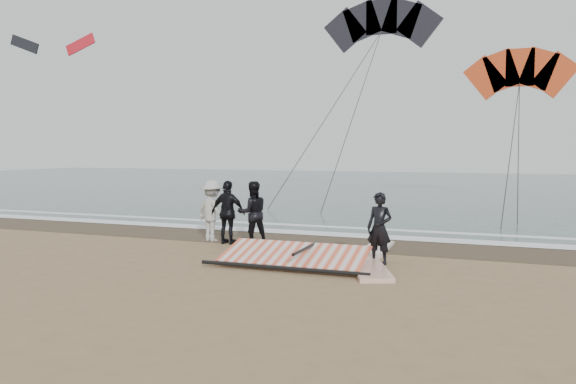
% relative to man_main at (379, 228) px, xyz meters
% --- Properties ---
extents(ground, '(120.00, 120.00, 0.00)m').
position_rel_man_main_xyz_m(ground, '(-1.38, -1.77, -0.88)').
color(ground, '#8C704C').
rests_on(ground, ground).
extents(sea, '(120.00, 54.00, 0.02)m').
position_rel_man_main_xyz_m(sea, '(-1.38, 31.23, -0.87)').
color(sea, '#233838').
rests_on(sea, ground).
extents(wet_sand, '(120.00, 2.80, 0.01)m').
position_rel_man_main_xyz_m(wet_sand, '(-1.38, 2.73, -0.87)').
color(wet_sand, '#4C3D2B').
rests_on(wet_sand, ground).
extents(foam_near, '(120.00, 0.90, 0.01)m').
position_rel_man_main_xyz_m(foam_near, '(-1.38, 4.13, -0.85)').
color(foam_near, white).
rests_on(foam_near, sea).
extents(foam_far, '(120.00, 0.45, 0.01)m').
position_rel_man_main_xyz_m(foam_far, '(-1.38, 5.83, -0.85)').
color(foam_far, white).
rests_on(foam_far, sea).
extents(man_main, '(0.72, 0.56, 1.75)m').
position_rel_man_main_xyz_m(man_main, '(0.00, 0.00, 0.00)').
color(man_main, black).
rests_on(man_main, ground).
extents(board_white, '(1.65, 2.74, 0.11)m').
position_rel_man_main_xyz_m(board_white, '(-0.08, -0.78, -0.82)').
color(board_white, silver).
rests_on(board_white, ground).
extents(board_cream, '(0.69, 2.37, 0.10)m').
position_rel_man_main_xyz_m(board_cream, '(-0.44, 1.82, -0.83)').
color(board_cream, beige).
rests_on(board_cream, ground).
extents(trio_cluster, '(2.66, 1.21, 1.88)m').
position_rel_man_main_xyz_m(trio_cluster, '(-4.84, 1.52, 0.06)').
color(trio_cluster, black).
rests_on(trio_cluster, ground).
extents(sail_rig, '(4.06, 1.77, 0.49)m').
position_rel_man_main_xyz_m(sail_rig, '(-1.91, -0.86, -0.68)').
color(sail_rig, black).
rests_on(sail_rig, ground).
extents(kite_red, '(6.22, 6.13, 13.61)m').
position_rel_man_main_xyz_m(kite_red, '(3.49, 19.18, 5.81)').
color(kite_red, '#BF3B16').
rests_on(kite_red, ground).
extents(kite_dark, '(7.90, 5.15, 13.99)m').
position_rel_man_main_xyz_m(kite_dark, '(-4.09, 19.79, 9.07)').
color(kite_dark, black).
rests_on(kite_dark, ground).
extents(distant_kites, '(17.40, 4.12, 5.60)m').
position_rel_man_main_xyz_m(distant_kites, '(-37.81, 26.23, 12.38)').
color(distant_kites, red).
rests_on(distant_kites, ground).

